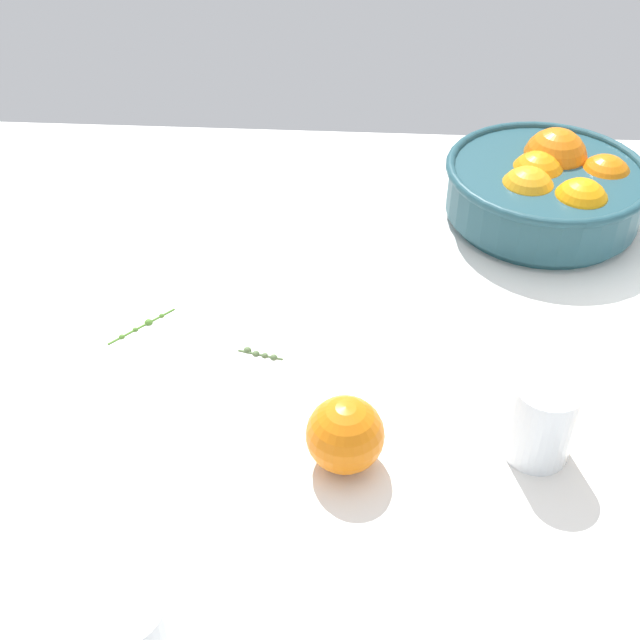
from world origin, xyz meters
The scene contains 6 objects.
ground_plane centered at (0.00, 0.00, -1.50)cm, with size 113.68×104.09×3.00cm, color white.
fruit_bowl centered at (29.55, 28.53, 4.78)cm, with size 26.14×26.14×10.81cm.
juice_glass centered at (22.98, -12.55, 3.89)cm, with size 6.30×6.30×8.50cm.
loose_orange_0 centered at (4.91, -14.97, 3.65)cm, with size 7.31×7.31×7.31cm, color orange.
herb_sprig_0 centered at (-4.88, -0.61, 0.27)cm, with size 5.04×1.55×0.89cm.
herb_sprig_1 centered at (-18.62, 3.39, 0.25)cm, with size 6.30×6.77×0.95cm.
Camera 1 is at (5.85, -66.58, 60.27)cm, focal length 46.49 mm.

